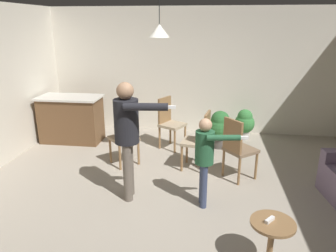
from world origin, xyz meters
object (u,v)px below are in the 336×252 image
at_px(kitchen_counter, 71,119).
at_px(dining_chair_by_counter, 200,139).
at_px(potted_plant_by_wall, 245,123).
at_px(spare_remote_on_table, 270,220).
at_px(dining_chair_spare, 169,121).
at_px(potted_plant_corner, 220,127).
at_px(dining_chair_centre_back, 126,136).
at_px(person_adult, 128,129).
at_px(side_table_by_couch, 271,239).
at_px(person_child, 205,153).
at_px(dining_chair_near_wall, 237,147).

relative_size(kitchen_counter, dining_chair_by_counter, 1.26).
distance_m(potted_plant_by_wall, spare_remote_on_table, 3.77).
bearing_deg(dining_chair_spare, kitchen_counter, -63.92).
distance_m(potted_plant_corner, potted_plant_by_wall, 0.77).
height_order(dining_chair_centre_back, potted_plant_by_wall, dining_chair_centre_back).
relative_size(person_adult, dining_chair_spare, 1.65).
height_order(person_adult, dining_chair_spare, person_adult).
height_order(potted_plant_by_wall, spare_remote_on_table, potted_plant_by_wall).
bearing_deg(potted_plant_by_wall, dining_chair_by_counter, -119.29).
distance_m(side_table_by_couch, person_adult, 2.17).
bearing_deg(spare_remote_on_table, person_child, 121.89).
xyz_separation_m(dining_chair_centre_back, potted_plant_by_wall, (2.14, 1.61, -0.19)).
distance_m(side_table_by_couch, person_child, 1.33).
bearing_deg(potted_plant_corner, side_table_by_couch, -82.33).
bearing_deg(dining_chair_by_counter, spare_remote_on_table, -150.83).
height_order(person_child, spare_remote_on_table, person_child).
bearing_deg(side_table_by_couch, dining_chair_near_wall, 96.07).
bearing_deg(person_child, kitchen_counter, -135.48).
bearing_deg(dining_chair_spare, person_child, 48.30).
relative_size(person_child, dining_chair_by_counter, 1.23).
relative_size(dining_chair_near_wall, dining_chair_spare, 1.00).
height_order(kitchen_counter, side_table_by_couch, kitchen_counter).
distance_m(person_adult, potted_plant_corner, 2.53).
bearing_deg(dining_chair_spare, side_table_by_couch, 53.19).
xyz_separation_m(side_table_by_couch, spare_remote_on_table, (-0.03, 0.01, 0.21)).
xyz_separation_m(dining_chair_near_wall, spare_remote_on_table, (0.17, -1.88, -0.01)).
bearing_deg(dining_chair_near_wall, side_table_by_couch, -32.93).
bearing_deg(dining_chair_near_wall, spare_remote_on_table, -33.91).
bearing_deg(kitchen_counter, person_adult, -49.51).
bearing_deg(person_child, potted_plant_corner, 164.99).
bearing_deg(dining_chair_by_counter, dining_chair_near_wall, -105.77).
xyz_separation_m(person_adult, dining_chair_by_counter, (0.93, 1.04, -0.48)).
bearing_deg(kitchen_counter, side_table_by_couch, -42.42).
distance_m(side_table_by_couch, potted_plant_by_wall, 3.76).
xyz_separation_m(kitchen_counter, potted_plant_corner, (3.03, 0.04, -0.07)).
bearing_deg(dining_chair_by_counter, side_table_by_couch, -150.10).
distance_m(dining_chair_spare, potted_plant_corner, 1.00).
bearing_deg(spare_remote_on_table, person_adult, 146.45).
bearing_deg(dining_chair_by_counter, dining_chair_spare, 44.20).
bearing_deg(potted_plant_corner, potted_plant_by_wall, 46.29).
relative_size(dining_chair_centre_back, dining_chair_spare, 1.00).
relative_size(person_adult, person_child, 1.34).
distance_m(dining_chair_by_counter, potted_plant_by_wall, 1.84).
xyz_separation_m(dining_chair_centre_back, potted_plant_corner, (1.61, 1.06, -0.14)).
xyz_separation_m(person_child, dining_chair_spare, (-0.73, 2.02, -0.22)).
xyz_separation_m(kitchen_counter, side_table_by_couch, (3.47, -3.17, -0.15)).
height_order(side_table_by_couch, person_adult, person_adult).
bearing_deg(dining_chair_spare, potted_plant_corner, 125.89).
height_order(kitchen_counter, potted_plant_corner, kitchen_counter).
distance_m(kitchen_counter, potted_plant_by_wall, 3.62).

